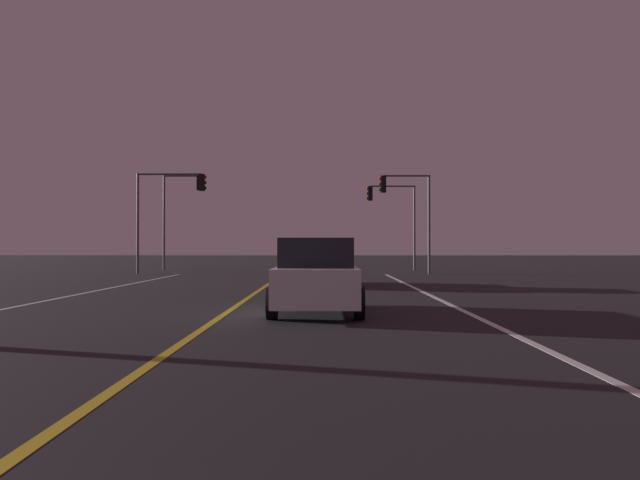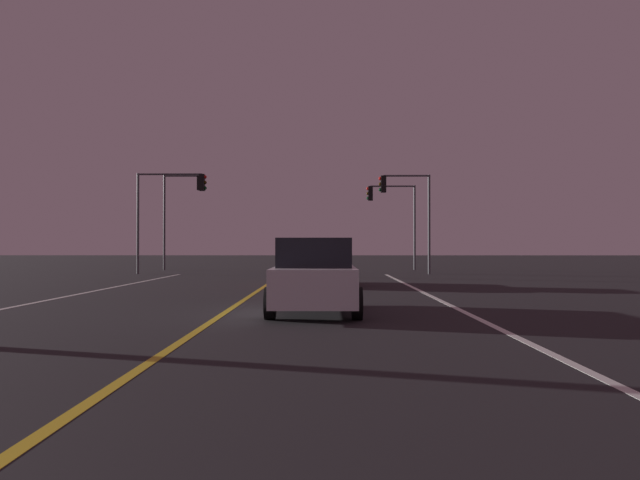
{
  "view_description": "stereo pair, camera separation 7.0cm",
  "coord_description": "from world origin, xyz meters",
  "px_view_note": "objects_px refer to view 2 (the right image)",
  "views": [
    {
      "loc": [
        2.24,
        0.97,
        1.53
      ],
      "look_at": [
        1.99,
        33.7,
        1.83
      ],
      "focal_mm": 35.03,
      "sensor_mm": 36.0,
      "label": 1
    },
    {
      "loc": [
        2.31,
        0.97,
        1.53
      ],
      "look_at": [
        1.99,
        33.7,
        1.83
      ],
      "focal_mm": 35.03,
      "sensor_mm": 36.0,
      "label": 2
    }
  ],
  "objects_px": {
    "car_lead_same_lane": "(315,277)",
    "traffic_light_near_right": "(405,201)",
    "traffic_light_far_right": "(391,207)",
    "traffic_light_far_left": "(182,201)",
    "traffic_light_near_left": "(171,199)",
    "car_ahead_far": "(323,264)"
  },
  "relations": [
    {
      "from": "car_ahead_far",
      "to": "car_lead_same_lane",
      "type": "relative_size",
      "value": 1.0
    },
    {
      "from": "traffic_light_near_right",
      "to": "traffic_light_near_left",
      "type": "distance_m",
      "value": 12.63
    },
    {
      "from": "traffic_light_near_right",
      "to": "traffic_light_far_right",
      "type": "relative_size",
      "value": 1.01
    },
    {
      "from": "car_ahead_far",
      "to": "traffic_light_far_right",
      "type": "height_order",
      "value": "traffic_light_far_right"
    },
    {
      "from": "car_lead_same_lane",
      "to": "traffic_light_far_left",
      "type": "height_order",
      "value": "traffic_light_far_left"
    },
    {
      "from": "traffic_light_far_right",
      "to": "car_lead_same_lane",
      "type": "bearing_deg",
      "value": 80.08
    },
    {
      "from": "traffic_light_far_left",
      "to": "car_ahead_far",
      "type": "bearing_deg",
      "value": -58.94
    },
    {
      "from": "traffic_light_near_right",
      "to": "traffic_light_far_right",
      "type": "xyz_separation_m",
      "value": [
        -0.16,
        5.5,
        -0.01
      ]
    },
    {
      "from": "traffic_light_far_right",
      "to": "traffic_light_near_right",
      "type": "bearing_deg",
      "value": 91.7
    },
    {
      "from": "traffic_light_near_right",
      "to": "traffic_light_far_left",
      "type": "bearing_deg",
      "value": -22.43
    },
    {
      "from": "car_ahead_far",
      "to": "traffic_light_far_right",
      "type": "bearing_deg",
      "value": -15.83
    },
    {
      "from": "car_ahead_far",
      "to": "car_lead_same_lane",
      "type": "bearing_deg",
      "value": 179.18
    },
    {
      "from": "traffic_light_near_right",
      "to": "traffic_light_far_left",
      "type": "relative_size",
      "value": 0.9
    },
    {
      "from": "traffic_light_near_right",
      "to": "car_ahead_far",
      "type": "bearing_deg",
      "value": 64.93
    },
    {
      "from": "traffic_light_near_right",
      "to": "traffic_light_far_left",
      "type": "xyz_separation_m",
      "value": [
        -13.32,
        5.5,
        0.4
      ]
    },
    {
      "from": "traffic_light_near_left",
      "to": "traffic_light_far_right",
      "type": "bearing_deg",
      "value": 23.8
    },
    {
      "from": "car_ahead_far",
      "to": "car_lead_same_lane",
      "type": "height_order",
      "value": "same"
    },
    {
      "from": "car_lead_same_lane",
      "to": "traffic_light_near_right",
      "type": "distance_m",
      "value": 20.16
    },
    {
      "from": "car_ahead_far",
      "to": "traffic_light_near_right",
      "type": "xyz_separation_m",
      "value": [
        4.38,
        9.35,
        3.14
      ]
    },
    {
      "from": "traffic_light_far_right",
      "to": "traffic_light_far_left",
      "type": "bearing_deg",
      "value": 0.0
    },
    {
      "from": "traffic_light_near_left",
      "to": "traffic_light_far_left",
      "type": "xyz_separation_m",
      "value": [
        -0.69,
        5.5,
        0.28
      ]
    },
    {
      "from": "traffic_light_near_right",
      "to": "traffic_light_near_left",
      "type": "height_order",
      "value": "traffic_light_near_left"
    }
  ]
}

